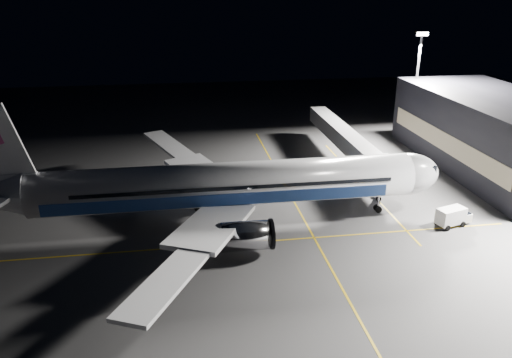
{
  "coord_description": "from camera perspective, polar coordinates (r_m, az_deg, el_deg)",
  "views": [
    {
      "loc": [
        -5.3,
        -58.45,
        28.93
      ],
      "look_at": [
        3.65,
        -0.55,
        6.0
      ],
      "focal_mm": 35.0,
      "sensor_mm": 36.0,
      "label": 1
    }
  ],
  "objects": [
    {
      "name": "baggage_tug",
      "position": [
        83.03,
        -7.25,
        1.49
      ],
      "size": [
        2.84,
        2.31,
        2.01
      ],
      "rotation": [
        0.0,
        0.0,
        0.04
      ],
      "color": "black",
      "rests_on": "ground"
    },
    {
      "name": "guide_line_side",
      "position": [
        79.17,
        12.05,
        -0.55
      ],
      "size": [
        0.25,
        40.0,
        0.01
      ],
      "primitive_type": "cube",
      "color": "gold",
      "rests_on": "ground"
    },
    {
      "name": "ground",
      "position": [
        65.43,
        -3.24,
        -4.9
      ],
      "size": [
        200.0,
        200.0,
        0.0
      ],
      "primitive_type": "plane",
      "color": "#4C4C4F",
      "rests_on": "ground"
    },
    {
      "name": "guide_line_cross",
      "position": [
        60.13,
        -2.66,
        -7.4
      ],
      "size": [
        70.0,
        0.25,
        0.01
      ],
      "primitive_type": "cube",
      "color": "gold",
      "rests_on": "ground"
    },
    {
      "name": "safety_cone_c",
      "position": [
        77.91,
        -8.35,
        -0.45
      ],
      "size": [
        0.35,
        0.35,
        0.53
      ],
      "primitive_type": "cone",
      "color": "orange",
      "rests_on": "ground"
    },
    {
      "name": "airliner",
      "position": [
        63.24,
        -4.31,
        -0.76
      ],
      "size": [
        61.48,
        54.22,
        16.64
      ],
      "color": "silver",
      "rests_on": "ground"
    },
    {
      "name": "terminal",
      "position": [
        91.68,
        25.7,
        4.76
      ],
      "size": [
        18.12,
        40.0,
        12.0
      ],
      "color": "black",
      "rests_on": "ground"
    },
    {
      "name": "safety_cone_b",
      "position": [
        68.76,
        -5.19,
        -3.29
      ],
      "size": [
        0.45,
        0.45,
        0.68
      ],
      "primitive_type": "cone",
      "color": "orange",
      "rests_on": "ground"
    },
    {
      "name": "floodlight_mast_north",
      "position": [
        102.49,
        17.92,
        11.07
      ],
      "size": [
        2.4,
        0.68,
        20.7
      ],
      "color": "#59595E",
      "rests_on": "ground"
    },
    {
      "name": "guide_line_main",
      "position": [
        66.99,
        5.32,
        -4.31
      ],
      "size": [
        0.25,
        80.0,
        0.01
      ],
      "primitive_type": "cube",
      "color": "gold",
      "rests_on": "ground"
    },
    {
      "name": "service_truck",
      "position": [
        68.69,
        21.63,
        -3.95
      ],
      "size": [
        5.1,
        3.18,
        2.44
      ],
      "rotation": [
        0.0,
        0.0,
        0.29
      ],
      "color": "white",
      "rests_on": "ground"
    },
    {
      "name": "jet_bridge",
      "position": [
        84.8,
        10.42,
        4.33
      ],
      "size": [
        3.6,
        34.4,
        6.3
      ],
      "color": "#B2B2B7",
      "rests_on": "ground"
    },
    {
      "name": "safety_cone_a",
      "position": [
        77.04,
        -9.79,
        -0.76
      ],
      "size": [
        0.41,
        0.41,
        0.61
      ],
      "primitive_type": "cone",
      "color": "orange",
      "rests_on": "ground"
    }
  ]
}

